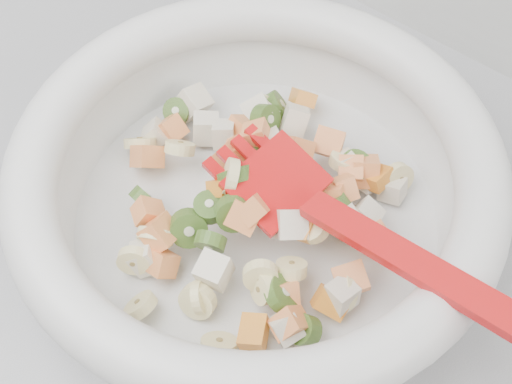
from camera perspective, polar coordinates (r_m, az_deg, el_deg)
The scene contains 1 object.
mixing_bowl at distance 0.52m, azimuth 0.06°, elevation 0.48°, with size 0.43×0.36×0.12m.
Camera 1 is at (0.03, 1.22, 1.38)m, focal length 50.00 mm.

